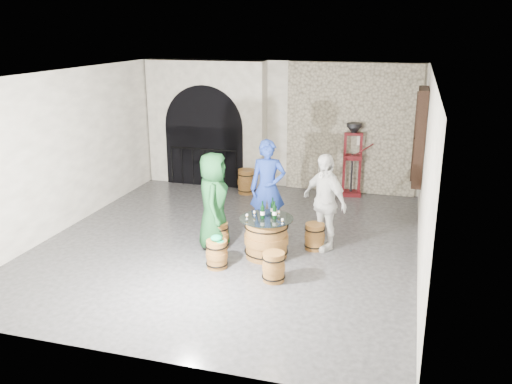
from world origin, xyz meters
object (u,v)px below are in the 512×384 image
(barrel_stool_left, at_px, (219,236))
(barrel_stool_near_left, at_px, (217,254))
(wine_bottle_center, at_px, (275,212))
(side_barrel, at_px, (247,182))
(barrel_table, at_px, (266,238))
(wine_bottle_left, at_px, (263,211))
(barrel_stool_far, at_px, (267,225))
(wine_bottle_right, at_px, (273,208))
(barrel_stool_near_right, at_px, (274,267))
(barrel_stool_right, at_px, (315,237))
(person_green, at_px, (214,201))
(person_white, at_px, (324,202))
(corking_press, at_px, (353,154))
(person_blue, at_px, (268,188))

(barrel_stool_left, bearing_deg, barrel_stool_near_left, -72.28)
(wine_bottle_center, height_order, side_barrel, wine_bottle_center)
(barrel_table, distance_m, wine_bottle_left, 0.51)
(barrel_table, bearing_deg, barrel_stool_far, 103.77)
(wine_bottle_right, bearing_deg, barrel_stool_near_right, -74.41)
(barrel_stool_right, bearing_deg, wine_bottle_left, -142.58)
(wine_bottle_left, bearing_deg, person_green, 168.36)
(person_green, relative_size, side_barrel, 3.01)
(barrel_table, distance_m, barrel_stool_near_right, 0.99)
(barrel_stool_left, relative_size, person_white, 0.27)
(barrel_table, bearing_deg, barrel_stool_right, 37.43)
(barrel_stool_near_left, height_order, wine_bottle_center, wine_bottle_center)
(barrel_stool_right, bearing_deg, barrel_stool_far, 160.60)
(person_white, distance_m, wine_bottle_center, 1.03)
(wine_bottle_right, bearing_deg, barrel_stool_left, -177.26)
(barrel_stool_near_left, xyz_separation_m, wine_bottle_center, (0.85, 0.69, 0.63))
(side_barrel, bearing_deg, barrel_stool_near_right, -67.76)
(person_white, relative_size, wine_bottle_center, 5.61)
(barrel_stool_near_right, xyz_separation_m, wine_bottle_center, (-0.22, 0.92, 0.63))
(barrel_table, distance_m, person_white, 1.27)
(barrel_stool_near_right, xyz_separation_m, side_barrel, (-1.85, 4.53, 0.05))
(barrel_stool_near_right, xyz_separation_m, corking_press, (0.67, 5.09, 0.79))
(wine_bottle_right, xyz_separation_m, side_barrel, (-1.54, 3.43, -0.58))
(person_blue, height_order, corking_press, person_blue)
(corking_press, bearing_deg, person_blue, -121.55)
(barrel_stool_near_left, relative_size, wine_bottle_center, 1.54)
(barrel_stool_left, relative_size, barrel_stool_right, 1.00)
(barrel_stool_near_left, bearing_deg, wine_bottle_left, 44.59)
(wine_bottle_center, bearing_deg, barrel_table, -175.56)
(person_blue, xyz_separation_m, corking_press, (1.31, 3.08, 0.08))
(barrel_stool_near_left, height_order, person_white, person_white)
(barrel_stool_right, bearing_deg, wine_bottle_center, -137.28)
(barrel_stool_left, height_order, person_green, person_green)
(barrel_table, height_order, person_white, person_white)
(wine_bottle_left, relative_size, wine_bottle_right, 1.00)
(barrel_table, relative_size, person_white, 0.53)
(person_green, height_order, wine_bottle_left, person_green)
(barrel_stool_near_right, bearing_deg, barrel_stool_right, 74.79)
(barrel_stool_near_right, bearing_deg, barrel_stool_far, 107.95)
(barrel_table, distance_m, barrel_stool_far, 0.99)
(barrel_stool_near_left, height_order, corking_press, corking_press)
(barrel_stool_left, relative_size, corking_press, 0.28)
(barrel_stool_right, relative_size, wine_bottle_left, 1.54)
(barrel_stool_near_right, distance_m, wine_bottle_right, 1.31)
(barrel_stool_far, height_order, barrel_stool_right, same)
(barrel_table, bearing_deg, person_white, 37.43)
(wine_bottle_left, bearing_deg, wine_bottle_center, 15.53)
(person_white, bearing_deg, corking_press, 125.42)
(wine_bottle_left, distance_m, side_barrel, 3.98)
(wine_bottle_center, bearing_deg, person_green, 172.96)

